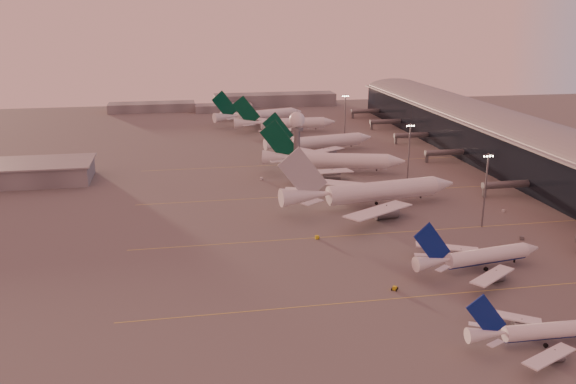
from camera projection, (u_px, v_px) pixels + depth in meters
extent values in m
plane|color=#595657|center=(376.00, 321.00, 141.56)|extent=(700.00, 700.00, 0.00)
cube|color=#DAC74D|center=(476.00, 292.00, 156.20)|extent=(180.00, 0.25, 0.02)
cube|color=#DAC74D|center=(411.00, 231.00, 198.57)|extent=(180.00, 0.25, 0.02)
cube|color=#DAC74D|center=(368.00, 192.00, 240.95)|extent=(180.00, 0.25, 0.02)
cube|color=#DAC74D|center=(336.00, 162.00, 288.04)|extent=(180.00, 0.25, 0.02)
cube|color=black|center=(536.00, 156.00, 261.36)|extent=(36.00, 360.00, 18.00)
cylinder|color=gray|center=(539.00, 136.00, 258.77)|extent=(10.08, 360.00, 10.08)
cube|color=gray|center=(539.00, 135.00, 258.71)|extent=(40.00, 362.00, 0.80)
cylinder|color=slate|center=(509.00, 184.00, 235.53)|extent=(22.00, 2.80, 2.80)
cube|color=slate|center=(484.00, 191.00, 234.45)|extent=(1.20, 1.20, 4.40)
cylinder|color=slate|center=(447.00, 152.00, 288.26)|extent=(22.00, 2.80, 2.80)
cube|color=slate|center=(427.00, 158.00, 287.18)|extent=(1.20, 1.20, 4.40)
cylinder|color=slate|center=(414.00, 135.00, 327.81)|extent=(22.00, 2.80, 2.80)
cube|color=slate|center=(396.00, 140.00, 326.73)|extent=(1.20, 1.20, 4.40)
cylinder|color=slate|center=(387.00, 122.00, 367.37)|extent=(22.00, 2.80, 2.80)
cube|color=slate|center=(371.00, 126.00, 366.29)|extent=(1.20, 1.20, 4.40)
cylinder|color=slate|center=(367.00, 111.00, 405.03)|extent=(22.00, 2.80, 2.80)
cube|color=slate|center=(353.00, 115.00, 403.96)|extent=(1.20, 1.20, 4.40)
cylinder|color=slate|center=(297.00, 156.00, 252.27)|extent=(2.60, 2.60, 22.00)
cylinder|color=slate|center=(297.00, 129.00, 248.96)|extent=(5.20, 5.20, 1.20)
sphere|color=white|center=(297.00, 120.00, 247.84)|extent=(6.40, 6.40, 6.40)
cylinder|color=slate|center=(297.00, 111.00, 246.77)|extent=(0.16, 0.16, 2.00)
cylinder|color=slate|center=(485.00, 191.00, 199.33)|extent=(0.56, 0.56, 25.00)
cube|color=slate|center=(489.00, 155.00, 195.87)|extent=(3.60, 0.25, 0.25)
sphere|color=#FFEABF|center=(484.00, 156.00, 195.73)|extent=(0.56, 0.56, 0.56)
sphere|color=#FFEABF|center=(487.00, 156.00, 195.90)|extent=(0.56, 0.56, 0.56)
sphere|color=#FFEABF|center=(490.00, 156.00, 196.08)|extent=(0.56, 0.56, 0.56)
sphere|color=#FFEABF|center=(493.00, 156.00, 196.25)|extent=(0.56, 0.56, 0.56)
cylinder|color=slate|center=(409.00, 154.00, 250.25)|extent=(0.56, 0.56, 25.00)
cube|color=slate|center=(411.00, 125.00, 246.80)|extent=(3.60, 0.25, 0.25)
sphere|color=#FFEABF|center=(407.00, 126.00, 246.65)|extent=(0.56, 0.56, 0.56)
sphere|color=#FFEABF|center=(409.00, 126.00, 246.83)|extent=(0.56, 0.56, 0.56)
sphere|color=#FFEABF|center=(412.00, 126.00, 247.00)|extent=(0.56, 0.56, 0.56)
sphere|color=#FFEABF|center=(414.00, 126.00, 247.18)|extent=(0.56, 0.56, 0.56)
cylinder|color=slate|center=(345.00, 117.00, 334.66)|extent=(0.56, 0.56, 25.00)
cube|color=slate|center=(346.00, 95.00, 331.21)|extent=(3.60, 0.25, 0.25)
sphere|color=#FFEABF|center=(343.00, 96.00, 331.06)|extent=(0.56, 0.56, 0.56)
sphere|color=#FFEABF|center=(345.00, 96.00, 331.23)|extent=(0.56, 0.56, 0.56)
sphere|color=#FFEABF|center=(347.00, 96.00, 331.41)|extent=(0.56, 0.56, 0.56)
sphere|color=#FFEABF|center=(348.00, 96.00, 331.58)|extent=(0.56, 0.56, 0.56)
cube|color=slate|center=(152.00, 107.00, 431.60)|extent=(60.00, 18.00, 6.00)
cube|color=slate|center=(275.00, 100.00, 456.25)|extent=(90.00, 20.00, 9.00)
cube|color=slate|center=(224.00, 108.00, 431.03)|extent=(40.00, 15.00, 5.00)
cylinder|color=white|center=(549.00, 332.00, 130.93)|extent=(20.38, 3.92, 3.46)
cylinder|color=navy|center=(548.00, 336.00, 131.15)|extent=(19.95, 2.94, 2.49)
cone|color=white|center=(486.00, 336.00, 128.61)|extent=(8.59, 3.65, 3.46)
cube|color=white|center=(549.00, 358.00, 122.30)|extent=(14.65, 9.64, 1.09)
cylinder|color=gray|center=(554.00, 359.00, 125.03)|extent=(3.98, 2.34, 2.25)
cube|color=gray|center=(554.00, 355.00, 124.75)|extent=(0.28, 0.23, 1.38)
cube|color=white|center=(507.00, 318.00, 138.38)|extent=(14.47, 10.16, 1.09)
cylinder|color=gray|center=(521.00, 327.00, 137.31)|extent=(3.98, 2.34, 2.25)
cube|color=gray|center=(521.00, 324.00, 137.03)|extent=(0.28, 0.23, 1.38)
cube|color=navy|center=(486.00, 318.00, 127.31)|extent=(9.49, 0.53, 10.30)
cube|color=white|center=(495.00, 345.00, 124.87)|extent=(4.19, 2.98, 0.23)
cube|color=white|center=(478.00, 327.00, 132.30)|extent=(4.17, 3.11, 0.23)
cylinder|color=black|center=(535.00, 338.00, 133.24)|extent=(1.01, 0.48, 1.00)
cylinder|color=black|center=(545.00, 347.00, 129.45)|extent=(1.01, 0.48, 1.00)
cylinder|color=white|center=(487.00, 257.00, 168.99)|extent=(25.13, 7.97, 4.22)
cylinder|color=navy|center=(487.00, 260.00, 169.26)|extent=(24.46, 6.73, 3.04)
cone|color=white|center=(531.00, 251.00, 173.67)|extent=(5.39, 4.90, 4.22)
cone|color=white|center=(432.00, 264.00, 163.27)|extent=(10.91, 5.76, 4.22)
cube|color=white|center=(492.00, 278.00, 157.89)|extent=(16.83, 14.06, 1.33)
cylinder|color=gray|center=(495.00, 279.00, 161.62)|extent=(5.16, 3.44, 2.74)
cube|color=gray|center=(496.00, 275.00, 161.28)|extent=(0.37, 0.33, 1.69)
cube|color=white|center=(447.00, 249.00, 176.65)|extent=(18.29, 9.81, 1.33)
cylinder|color=gray|center=(460.00, 257.00, 175.95)|extent=(5.16, 3.44, 2.74)
cube|color=gray|center=(461.00, 253.00, 175.60)|extent=(0.37, 0.33, 1.69)
cube|color=navy|center=(432.00, 246.00, 161.60)|extent=(11.50, 2.16, 12.57)
cube|color=white|center=(443.00, 270.00, 158.92)|extent=(4.96, 4.21, 0.28)
cube|color=white|center=(423.00, 257.00, 167.59)|extent=(5.11, 3.13, 0.28)
cylinder|color=black|center=(514.00, 262.00, 172.80)|extent=(0.55, 0.55, 1.11)
cylinder|color=black|center=(475.00, 264.00, 171.38)|extent=(1.29, 0.74, 1.22)
cylinder|color=black|center=(486.00, 271.00, 166.96)|extent=(1.29, 0.74, 1.22)
cylinder|color=white|center=(382.00, 194.00, 223.15)|extent=(43.03, 12.46, 6.64)
cylinder|color=white|center=(382.00, 198.00, 223.58)|extent=(41.93, 10.50, 4.78)
cone|color=white|center=(443.00, 188.00, 230.83)|extent=(9.07, 7.72, 6.64)
cone|color=white|center=(305.00, 199.00, 213.78)|extent=(18.58, 9.05, 6.64)
cube|color=white|center=(378.00, 214.00, 204.28)|extent=(28.85, 23.64, 1.97)
cylinder|color=gray|center=(386.00, 217.00, 210.41)|extent=(8.75, 5.42, 4.32)
cube|color=gray|center=(386.00, 212.00, 209.97)|extent=(0.36, 0.31, 2.66)
cube|color=white|center=(337.00, 187.00, 236.41)|extent=(31.09, 17.10, 1.97)
cylinder|color=gray|center=(354.00, 195.00, 234.95)|extent=(8.75, 5.42, 4.32)
cube|color=gray|center=(354.00, 191.00, 234.50)|extent=(0.36, 0.31, 2.66)
cube|color=#ABAEB3|center=(303.00, 178.00, 211.25)|extent=(18.29, 2.92, 19.72)
cube|color=white|center=(312.00, 206.00, 206.15)|extent=(8.55, 7.16, 0.27)
cube|color=white|center=(296.00, 193.00, 221.10)|extent=(8.78, 5.48, 0.27)
cylinder|color=black|center=(420.00, 200.00, 229.22)|extent=(0.54, 0.54, 1.07)
cylinder|color=black|center=(371.00, 203.00, 225.41)|extent=(1.24, 0.69, 1.18)
cylinder|color=black|center=(376.00, 207.00, 221.13)|extent=(1.24, 0.69, 1.18)
cylinder|color=white|center=(343.00, 163.00, 268.33)|extent=(39.16, 16.03, 6.27)
cylinder|color=white|center=(343.00, 166.00, 268.73)|extent=(37.96, 14.14, 4.51)
cone|color=white|center=(396.00, 164.00, 266.62)|extent=(8.88, 7.99, 6.27)
cone|color=white|center=(281.00, 160.00, 270.13)|extent=(17.36, 10.24, 6.27)
cube|color=white|center=(320.00, 175.00, 253.75)|extent=(28.95, 12.77, 1.85)
cylinder|color=gray|center=(332.00, 178.00, 257.83)|extent=(8.31, 5.87, 4.07)
cube|color=gray|center=(332.00, 175.00, 257.40)|extent=(0.38, 0.34, 2.51)
cube|color=white|center=(322.00, 157.00, 284.95)|extent=(25.12, 23.98, 1.85)
cylinder|color=gray|center=(332.00, 164.00, 281.66)|extent=(8.31, 5.87, 4.07)
cube|color=gray|center=(332.00, 161.00, 281.23)|extent=(0.38, 0.34, 2.51)
cube|color=#023B26|center=(279.00, 144.00, 268.04)|extent=(16.76, 4.79, 18.54)
cube|color=white|center=(279.00, 164.00, 262.93)|extent=(7.92, 4.22, 0.27)
cube|color=white|center=(282.00, 156.00, 277.29)|extent=(7.53, 7.05, 0.27)
cylinder|color=black|center=(377.00, 172.00, 268.36)|extent=(0.54, 0.54, 1.08)
cylinder|color=black|center=(336.00, 170.00, 271.93)|extent=(1.29, 0.83, 1.19)
cylinder|color=black|center=(336.00, 173.00, 267.39)|extent=(1.29, 0.83, 1.19)
cylinder|color=white|center=(327.00, 143.00, 309.70)|extent=(36.92, 13.00, 5.88)
cylinder|color=white|center=(327.00, 146.00, 310.08)|extent=(35.88, 11.24, 4.24)
cone|color=white|center=(365.00, 140.00, 317.48)|extent=(8.09, 7.17, 5.88)
cone|color=white|center=(280.00, 146.00, 300.24)|extent=(16.16, 8.80, 5.88)
cube|color=white|center=(324.00, 153.00, 293.15)|extent=(24.36, 21.56, 1.74)
cylinder|color=gray|center=(329.00, 155.00, 298.67)|extent=(7.68, 5.15, 3.82)
cube|color=gray|center=(329.00, 153.00, 298.27)|extent=(0.35, 0.31, 2.35)
cube|color=white|center=(299.00, 141.00, 320.42)|extent=(27.14, 13.43, 1.74)
cylinder|color=gray|center=(309.00, 146.00, 319.49)|extent=(7.68, 5.15, 3.82)
cube|color=gray|center=(309.00, 143.00, 319.09)|extent=(0.35, 0.31, 2.35)
cube|color=#023B26|center=(278.00, 132.00, 297.94)|extent=(15.94, 3.56, 17.41)
cube|color=white|center=(284.00, 148.00, 293.83)|extent=(7.22, 6.39, 0.25)
cube|color=white|center=(274.00, 143.00, 306.38)|extent=(7.50, 4.34, 0.25)
cylinder|color=black|center=(351.00, 148.00, 315.71)|extent=(0.51, 0.51, 1.01)
cylinder|color=black|center=(320.00, 150.00, 311.67)|extent=(1.19, 0.72, 1.12)
cylinder|color=black|center=(323.00, 151.00, 307.70)|extent=(1.19, 0.72, 1.12)
cylinder|color=white|center=(292.00, 125.00, 357.56)|extent=(37.18, 6.57, 5.98)
cylinder|color=white|center=(292.00, 127.00, 357.95)|extent=(36.41, 4.88, 4.31)
cone|color=white|center=(329.00, 124.00, 361.08)|extent=(7.27, 6.10, 5.98)
cone|color=white|center=(248.00, 125.00, 353.16)|extent=(15.65, 6.23, 5.98)
cube|color=white|center=(281.00, 132.00, 341.67)|extent=(26.82, 17.82, 1.77)
cylinder|color=gray|center=(288.00, 135.00, 346.59)|extent=(7.24, 4.00, 3.89)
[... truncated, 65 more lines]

